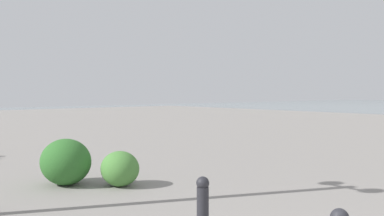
# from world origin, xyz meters

# --- Properties ---
(bollard_mid) EXTENTS (0.13, 0.13, 0.70)m
(bollard_mid) POSITION_xyz_m (2.48, -0.80, 0.37)
(bollard_mid) COLOR #232328
(bollard_mid) RESTS_ON ground
(shrub_low) EXTENTS (0.67, 0.61, 0.57)m
(shrub_low) POSITION_xyz_m (5.33, -1.54, 0.29)
(shrub_low) COLOR #477F38
(shrub_low) RESTS_ON ground
(shrub_round) EXTENTS (0.90, 0.81, 0.76)m
(shrub_round) POSITION_xyz_m (6.00, -0.91, 0.38)
(shrub_round) COLOR #2D6628
(shrub_round) RESTS_ON ground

